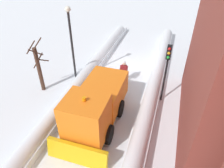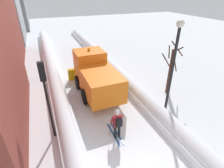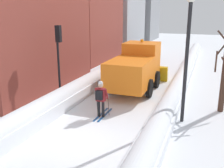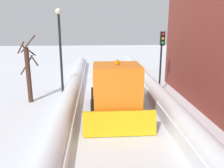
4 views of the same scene
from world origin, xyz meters
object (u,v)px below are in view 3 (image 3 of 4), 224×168
Objects in this scene: plow_truck at (136,68)px; skier at (101,97)px; bare_tree_near at (224,76)px; traffic_light_pole at (59,49)px; street_lamp at (188,45)px.

plow_truck is 4.91m from skier.
skier is 0.44× the size of bare_tree_near.
traffic_light_pole is at bearing 153.99° from skier.
plow_truck is 3.31× the size of skier.
street_lamp reaches higher than skier.
street_lamp is 1.39× the size of bare_tree_near.
skier is at bearing -152.60° from bare_tree_near.
street_lamp reaches higher than bare_tree_near.
bare_tree_near is at bearing 49.36° from street_lamp.
plow_truck is 1.46× the size of bare_tree_near.
traffic_light_pole reaches higher than bare_tree_near.
street_lamp reaches higher than traffic_light_pole.
bare_tree_near is at bearing 27.40° from skier.
plow_truck is 5.04m from traffic_light_pole.
skier is 6.17m from bare_tree_near.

